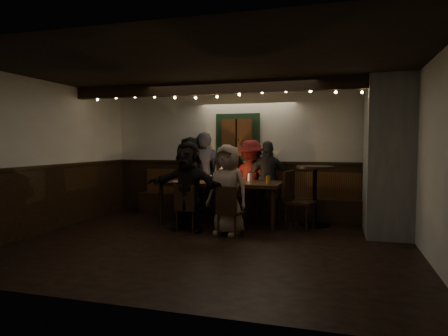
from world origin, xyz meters
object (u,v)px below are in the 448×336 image
(chair_near_right, at_px, (229,208))
(high_top, at_px, (315,188))
(person_c, at_px, (225,181))
(person_g, at_px, (228,190))
(person_d, at_px, (251,179))
(person_e, at_px, (268,180))
(chair_near_left, at_px, (186,205))
(person_f, at_px, (188,186))
(person_a, at_px, (191,177))
(chair_end, at_px, (295,196))
(person_b, at_px, (203,174))
(dining_table, at_px, (221,185))

(chair_near_right, relative_size, high_top, 0.75)
(person_c, distance_m, person_g, 1.56)
(person_d, xyz_separation_m, person_e, (0.37, -0.04, -0.01))
(person_c, height_order, person_d, person_d)
(chair_near_left, height_order, person_f, person_f)
(person_c, xyz_separation_m, person_f, (-0.26, -1.43, 0.04))
(chair_near_left, height_order, person_c, person_c)
(person_f, bearing_deg, person_a, 118.19)
(chair_near_left, bearing_deg, person_f, 66.06)
(chair_near_left, relative_size, person_c, 0.55)
(chair_near_right, bearing_deg, high_top, 45.99)
(chair_end, xyz_separation_m, person_a, (-2.23, 0.64, 0.25))
(person_e, bearing_deg, person_a, -17.46)
(chair_near_left, height_order, person_e, person_e)
(person_c, bearing_deg, person_e, 177.91)
(person_e, relative_size, person_f, 1.00)
(person_b, distance_m, person_e, 1.39)
(person_a, height_order, person_e, person_a)
(chair_end, height_order, person_b, person_b)
(high_top, bearing_deg, chair_near_right, -134.01)
(person_c, bearing_deg, dining_table, 97.71)
(person_g, bearing_deg, person_e, 86.73)
(dining_table, distance_m, person_f, 0.82)
(chair_near_right, xyz_separation_m, high_top, (1.29, 1.33, 0.23))
(chair_end, xyz_separation_m, person_c, (-1.49, 0.69, 0.17))
(person_f, bearing_deg, person_d, 70.81)
(person_c, bearing_deg, person_a, 1.96)
(person_b, relative_size, person_d, 1.11)
(person_a, bearing_deg, person_f, 126.27)
(person_c, xyz_separation_m, person_d, (0.53, 0.04, 0.05))
(person_f, bearing_deg, person_c, 88.83)
(person_b, bearing_deg, person_e, 156.31)
(high_top, height_order, person_g, person_g)
(dining_table, relative_size, person_f, 1.44)
(person_c, relative_size, person_g, 1.00)
(high_top, distance_m, person_c, 1.85)
(person_a, bearing_deg, chair_end, -178.92)
(chair_end, bearing_deg, person_d, 142.76)
(high_top, bearing_deg, chair_end, -130.75)
(chair_near_right, height_order, high_top, high_top)
(chair_near_right, bearing_deg, person_a, 128.55)
(chair_end, relative_size, person_c, 0.69)
(person_b, bearing_deg, person_a, 0.35)
(person_g, bearing_deg, person_f, -172.16)
(person_a, height_order, person_d, person_a)
(person_f, bearing_deg, chair_near_left, -104.84)
(high_top, distance_m, person_g, 1.79)
(person_a, distance_m, person_d, 1.27)
(person_a, bearing_deg, chair_near_right, 145.73)
(chair_near_left, xyz_separation_m, chair_near_right, (0.81, -0.18, 0.01))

